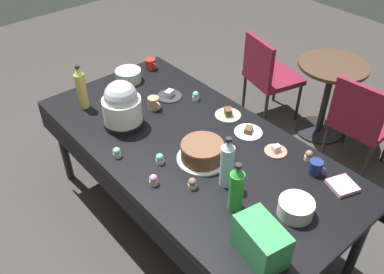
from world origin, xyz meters
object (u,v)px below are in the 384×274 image
at_px(coffee_mug_red, 150,64).
at_px(soda_bottle_lime_soda, 236,188).
at_px(cupcake_vanilla, 196,96).
at_px(maroon_chair_left, 268,73).
at_px(cupcake_lemon, 309,156).
at_px(soda_bottle_water, 227,163).
at_px(frosted_layer_cake, 202,152).
at_px(dessert_plate_charcoal, 169,95).
at_px(soda_bottle_ginger_ale, 81,88).
at_px(round_cafe_table, 329,86).
at_px(potluck_table, 192,151).
at_px(cupcake_rose, 154,180).
at_px(slow_cooker, 122,106).
at_px(coffee_mug_tan, 154,103).
at_px(glass_salad_bowl, 128,75).
at_px(dessert_plate_white, 248,131).
at_px(soda_carton, 261,241).
at_px(maroon_chair_right, 360,119).
at_px(dessert_plate_coral, 276,150).
at_px(cupcake_cocoa, 160,159).
at_px(cupcake_mint, 192,183).
at_px(dessert_plate_sage, 228,114).
at_px(ceramic_snack_bowl, 296,208).
at_px(coffee_mug_navy, 316,167).

bearing_deg(coffee_mug_red, soda_bottle_lime_soda, -20.10).
xyz_separation_m(cupcake_vanilla, maroon_chair_left, (-0.20, 1.07, -0.29)).
distance_m(cupcake_lemon, soda_bottle_water, 0.57).
relative_size(frosted_layer_cake, dessert_plate_charcoal, 1.67).
xyz_separation_m(soda_bottle_ginger_ale, round_cafe_table, (0.77, 1.96, -0.41)).
distance_m(potluck_table, cupcake_lemon, 0.73).
height_order(potluck_table, cupcake_rose, cupcake_rose).
height_order(slow_cooker, cupcake_rose, slow_cooker).
bearing_deg(frosted_layer_cake, soda_bottle_water, -8.72).
height_order(cupcake_rose, round_cafe_table, cupcake_rose).
xyz_separation_m(dessert_plate_charcoal, coffee_mug_tan, (0.05, -0.18, 0.03)).
bearing_deg(dessert_plate_charcoal, glass_salad_bowl, -166.57).
bearing_deg(dessert_plate_white, glass_salad_bowl, -168.56).
relative_size(cupcake_vanilla, round_cafe_table, 0.09).
distance_m(cupcake_lemon, round_cafe_table, 1.40).
bearing_deg(dessert_plate_white, cupcake_vanilla, -179.88).
height_order(soda_carton, maroon_chair_right, soda_carton).
bearing_deg(round_cafe_table, maroon_chair_left, -156.76).
distance_m(dessert_plate_charcoal, dessert_plate_coral, 0.94).
relative_size(potluck_table, slow_cooker, 6.61).
relative_size(soda_bottle_ginger_ale, coffee_mug_tan, 2.74).
relative_size(cupcake_cocoa, round_cafe_table, 0.09).
bearing_deg(frosted_layer_cake, cupcake_vanilla, 142.41).
bearing_deg(cupcake_mint, cupcake_vanilla, 137.78).
bearing_deg(dessert_plate_sage, dessert_plate_coral, -5.80).
xyz_separation_m(cupcake_vanilla, cupcake_lemon, (0.95, 0.08, 0.00)).
distance_m(ceramic_snack_bowl, dessert_plate_charcoal, 1.34).
distance_m(cupcake_cocoa, soda_carton, 0.84).
height_order(ceramic_snack_bowl, coffee_mug_navy, ceramic_snack_bowl).
xyz_separation_m(potluck_table, glass_salad_bowl, (-0.92, 0.13, 0.11)).
xyz_separation_m(dessert_plate_coral, cupcake_lemon, (0.18, 0.09, 0.02)).
bearing_deg(soda_carton, dessert_plate_coral, 135.32).
bearing_deg(soda_bottle_water, ceramic_snack_bowl, 16.58).
bearing_deg(frosted_layer_cake, dessert_plate_charcoal, 157.56).
relative_size(cupcake_rose, cupcake_vanilla, 1.00).
bearing_deg(dessert_plate_sage, maroon_chair_right, 65.42).
bearing_deg(dessert_plate_white, soda_bottle_ginger_ale, -145.59).
xyz_separation_m(dessert_plate_coral, cupcake_vanilla, (-0.77, 0.01, 0.02)).
distance_m(cupcake_lemon, soda_carton, 0.79).
height_order(cupcake_rose, cupcake_lemon, same).
height_order(cupcake_rose, soda_bottle_water, soda_bottle_water).
height_order(dessert_plate_white, cupcake_cocoa, cupcake_cocoa).
relative_size(frosted_layer_cake, ceramic_snack_bowl, 1.66).
xyz_separation_m(dessert_plate_white, cupcake_vanilla, (-0.53, -0.00, 0.02)).
relative_size(dessert_plate_charcoal, soda_carton, 0.72).
bearing_deg(soda_bottle_ginger_ale, maroon_chair_right, 54.88).
relative_size(soda_bottle_lime_soda, soda_bottle_ginger_ale, 0.93).
height_order(glass_salad_bowl, soda_bottle_ginger_ale, soda_bottle_ginger_ale).
xyz_separation_m(coffee_mug_tan, soda_carton, (1.33, -0.36, 0.06)).
height_order(cupcake_rose, coffee_mug_tan, coffee_mug_tan).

